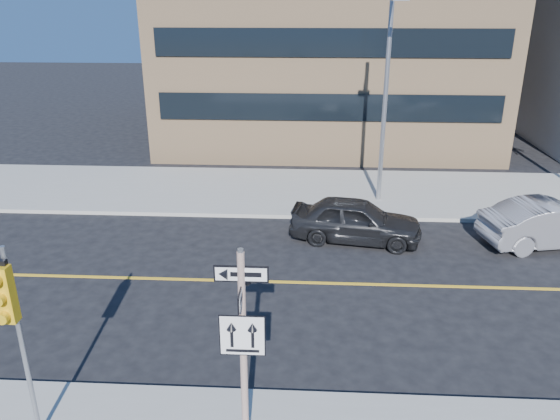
# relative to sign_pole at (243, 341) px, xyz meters

# --- Properties ---
(ground) EXTENTS (120.00, 120.00, 0.00)m
(ground) POSITION_rel_sign_pole_xyz_m (0.00, 2.51, -2.44)
(ground) COLOR black
(ground) RESTS_ON ground
(sign_pole) EXTENTS (0.92, 0.92, 4.06)m
(sign_pole) POSITION_rel_sign_pole_xyz_m (0.00, 0.00, 0.00)
(sign_pole) COLOR silver
(sign_pole) RESTS_ON near_sidewalk
(traffic_signal) EXTENTS (0.32, 0.45, 4.00)m
(traffic_signal) POSITION_rel_sign_pole_xyz_m (-4.00, -0.15, 0.59)
(traffic_signal) COLOR gray
(traffic_signal) RESTS_ON near_sidewalk
(parked_car_a) EXTENTS (2.54, 4.76, 1.54)m
(parked_car_a) POSITION_rel_sign_pole_xyz_m (2.75, 9.68, -1.67)
(parked_car_a) COLOR black
(parked_car_a) RESTS_ON ground
(parked_car_b) EXTENTS (2.63, 5.05, 1.58)m
(parked_car_b) POSITION_rel_sign_pole_xyz_m (9.43, 9.67, -1.65)
(parked_car_b) COLOR slate
(parked_car_b) RESTS_ON ground
(streetlight_a) EXTENTS (0.55, 2.25, 8.00)m
(streetlight_a) POSITION_rel_sign_pole_xyz_m (4.00, 13.27, 2.32)
(streetlight_a) COLOR gray
(streetlight_a) RESTS_ON far_sidewalk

